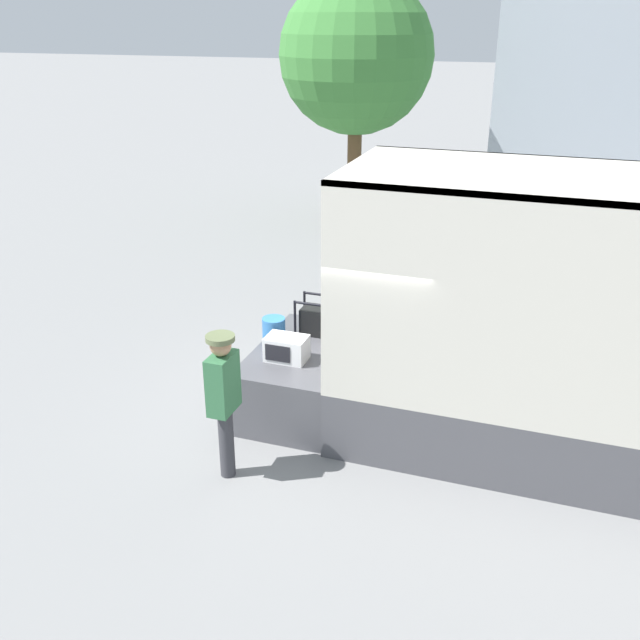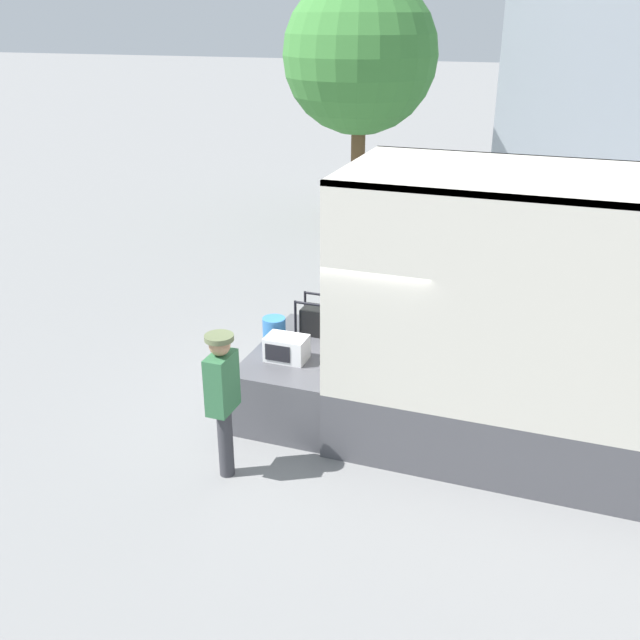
# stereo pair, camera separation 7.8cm
# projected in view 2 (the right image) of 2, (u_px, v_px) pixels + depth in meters

# --- Properties ---
(ground_plane) EXTENTS (160.00, 160.00, 0.00)m
(ground_plane) POSITION_uv_depth(u_px,v_px,m) (348.00, 412.00, 9.87)
(ground_plane) COLOR gray
(tailgate_deck) EXTENTS (1.28, 2.18, 0.88)m
(tailgate_deck) POSITION_uv_depth(u_px,v_px,m) (305.00, 377.00, 9.90)
(tailgate_deck) COLOR #4C4C51
(tailgate_deck) RESTS_ON ground
(microwave) EXTENTS (0.54, 0.37, 0.33)m
(microwave) POSITION_uv_depth(u_px,v_px,m) (287.00, 348.00, 9.35)
(microwave) COLOR white
(microwave) RESTS_ON tailgate_deck
(portable_generator) EXTENTS (0.65, 0.42, 0.53)m
(portable_generator) POSITION_uv_depth(u_px,v_px,m) (322.00, 321.00, 10.10)
(portable_generator) COLOR black
(portable_generator) RESTS_ON tailgate_deck
(orange_bucket) EXTENTS (0.32, 0.32, 0.39)m
(orange_bucket) POSITION_uv_depth(u_px,v_px,m) (274.00, 331.00, 9.78)
(orange_bucket) COLOR #3370B2
(orange_bucket) RESTS_ON tailgate_deck
(worker_person) EXTENTS (0.33, 0.44, 1.83)m
(worker_person) POSITION_uv_depth(u_px,v_px,m) (222.00, 390.00, 8.10)
(worker_person) COLOR #38383D
(worker_person) RESTS_ON ground
(street_tree) EXTENTS (3.78, 3.78, 6.06)m
(street_tree) POSITION_uv_depth(u_px,v_px,m) (360.00, 56.00, 17.21)
(street_tree) COLOR brown
(street_tree) RESTS_ON ground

